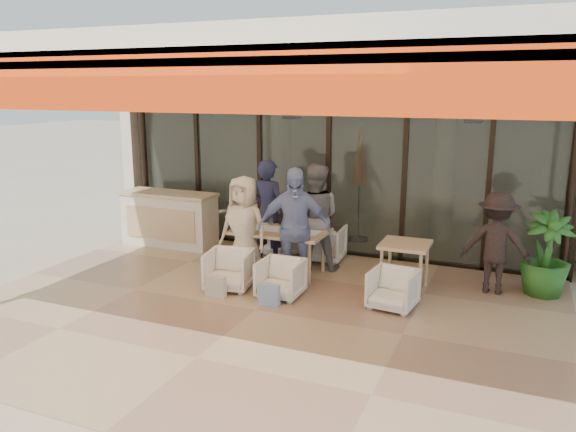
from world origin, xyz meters
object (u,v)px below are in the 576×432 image
object	(u,v)px
chair_far_right	(324,242)
standing_woman	(496,244)
diner_grey	(315,217)
side_chair	(393,287)
host_counter	(169,219)
chair_far_left	(280,237)
diner_periwinkle	(294,228)
dining_table	(280,233)
chair_near_left	(229,268)
side_table	(405,250)
potted_palm	(546,255)
diner_cream	(244,229)
chair_near_right	(281,277)
diner_navy	(268,212)

from	to	relation	value
chair_far_right	standing_woman	bearing A→B (deg)	165.27
diner_grey	side_chair	distance (m)	2.08
diner_grey	standing_woman	xyz separation A→B (m)	(2.82, -0.04, -0.13)
host_counter	standing_woman	bearing A→B (deg)	-3.09
chair_far_left	diner_periwinkle	bearing A→B (deg)	139.20
dining_table	chair_near_left	bearing A→B (deg)	-113.29
diner_grey	side_table	size ratio (longest dim) A/B	2.38
diner_grey	potted_palm	world-z (taller)	diner_grey
side_table	chair_far_right	bearing A→B (deg)	148.99
diner_periwinkle	chair_far_right	bearing A→B (deg)	68.38
side_chair	standing_woman	distance (m)	1.75
diner_cream	standing_woman	distance (m)	3.76
host_counter	chair_near_right	bearing A→B (deg)	-28.82
standing_woman	chair_far_right	bearing A→B (deg)	-10.06
chair_near_left	potted_palm	bearing A→B (deg)	8.89
side_chair	chair_near_right	bearing A→B (deg)	-166.47
standing_woman	potted_palm	size ratio (longest dim) A/B	1.22
dining_table	diner_cream	bearing A→B (deg)	-132.06
side_table	diner_navy	bearing A→B (deg)	169.40
chair_far_left	potted_palm	bearing A→B (deg)	-166.62
diner_navy	chair_near_left	bearing A→B (deg)	97.20
chair_near_left	chair_near_right	xyz separation A→B (m)	(0.84, 0.00, -0.02)
side_chair	standing_woman	world-z (taller)	standing_woman
chair_near_left	diner_grey	size ratio (longest dim) A/B	0.38
diner_cream	diner_periwinkle	xyz separation A→B (m)	(0.84, 0.00, 0.09)
diner_grey	potted_palm	xyz separation A→B (m)	(3.50, 0.13, -0.26)
diner_grey	side_table	xyz separation A→B (m)	(1.59, -0.45, -0.25)
chair_near_right	diner_grey	xyz separation A→B (m)	(-0.00, 1.40, 0.58)
standing_woman	diner_cream	bearing A→B (deg)	14.05
chair_far_right	diner_cream	world-z (taller)	diner_cream
chair_near_left	diner_periwinkle	distance (m)	1.14
side_table	diner_grey	bearing A→B (deg)	164.03
chair_far_left	diner_periwinkle	world-z (taller)	diner_periwinkle
chair_far_left	diner_periwinkle	size ratio (longest dim) A/B	0.37
host_counter	dining_table	size ratio (longest dim) A/B	1.23
chair_far_right	diner_grey	world-z (taller)	diner_grey
side_chair	chair_far_left	bearing A→B (deg)	151.45
diner_grey	side_table	world-z (taller)	diner_grey
dining_table	diner_periwinkle	bearing A→B (deg)	-46.80
chair_far_right	standing_woman	distance (m)	2.90
chair_far_right	diner_navy	xyz separation A→B (m)	(-0.84, -0.50, 0.56)
dining_table	side_table	distance (m)	2.02
diner_navy	potted_palm	world-z (taller)	diner_navy
dining_table	chair_far_right	world-z (taller)	dining_table
chair_near_left	diner_grey	xyz separation A→B (m)	(0.84, 1.40, 0.55)
diner_grey	side_chair	size ratio (longest dim) A/B	2.88
diner_navy	diner_grey	size ratio (longest dim) A/B	1.02
chair_far_right	diner_navy	world-z (taller)	diner_navy
chair_near_left	diner_cream	size ratio (longest dim) A/B	0.40
chair_near_right	diner_navy	world-z (taller)	diner_navy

